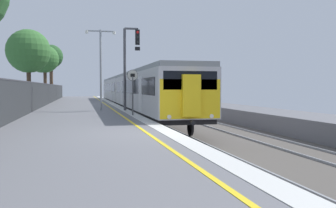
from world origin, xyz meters
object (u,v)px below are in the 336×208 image
(signal_gantry, at_px, (129,59))
(platform_lamp_mid, at_px, (101,63))
(background_tree_right, at_px, (52,58))
(commuter_train_at_platform, at_px, (131,90))
(speed_limit_sign, at_px, (133,86))
(background_tree_back, at_px, (44,60))
(background_tree_left, at_px, (30,52))

(signal_gantry, relative_size, platform_lamp_mid, 1.02)
(platform_lamp_mid, xyz_separation_m, background_tree_right, (-5.00, 25.24, 2.24))
(commuter_train_at_platform, xyz_separation_m, speed_limit_sign, (-1.85, -15.00, 0.32))
(background_tree_right, relative_size, background_tree_back, 1.16)
(background_tree_right, bearing_deg, platform_lamp_mid, -78.80)
(commuter_train_at_platform, distance_m, signal_gantry, 10.76)
(background_tree_left, bearing_deg, speed_limit_sign, -61.88)
(commuter_train_at_platform, relative_size, background_tree_right, 5.65)
(speed_limit_sign, bearing_deg, background_tree_right, 101.94)
(speed_limit_sign, relative_size, platform_lamp_mid, 0.46)
(commuter_train_at_platform, xyz_separation_m, signal_gantry, (-1.49, -10.44, 2.12))
(background_tree_right, height_order, background_tree_back, background_tree_right)
(signal_gantry, bearing_deg, background_tree_back, 111.68)
(signal_gantry, xyz_separation_m, background_tree_back, (-6.99, 17.59, 1.08))
(commuter_train_at_platform, xyz_separation_m, background_tree_back, (-8.48, 7.15, 3.21))
(background_tree_back, bearing_deg, signal_gantry, -68.32)
(platform_lamp_mid, relative_size, background_tree_left, 0.84)
(platform_lamp_mid, xyz_separation_m, background_tree_left, (-5.47, 7.73, 1.27))
(background_tree_right, bearing_deg, commuter_train_at_platform, -61.78)
(speed_limit_sign, bearing_deg, commuter_train_at_platform, 82.99)
(platform_lamp_mid, height_order, background_tree_back, background_tree_back)
(signal_gantry, height_order, background_tree_back, background_tree_back)
(signal_gantry, relative_size, background_tree_right, 0.77)
(signal_gantry, bearing_deg, background_tree_left, 131.00)
(speed_limit_sign, distance_m, platform_lamp_mid, 5.61)
(platform_lamp_mid, bearing_deg, speed_limit_sign, -74.54)
(speed_limit_sign, bearing_deg, signal_gantry, 85.53)
(commuter_train_at_platform, height_order, speed_limit_sign, commuter_train_at_platform)
(commuter_train_at_platform, distance_m, background_tree_left, 9.54)
(platform_lamp_mid, bearing_deg, background_tree_back, 107.04)
(commuter_train_at_platform, relative_size, platform_lamp_mid, 7.46)
(platform_lamp_mid, bearing_deg, signal_gantry, -19.19)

